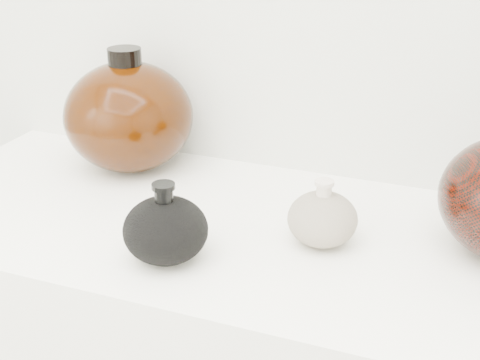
% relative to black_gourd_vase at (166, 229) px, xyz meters
% --- Properties ---
extents(black_gourd_vase, '(0.15, 0.15, 0.12)m').
position_rel_black_gourd_vase_xyz_m(black_gourd_vase, '(0.00, 0.00, 0.00)').
color(black_gourd_vase, black).
rests_on(black_gourd_vase, display_counter).
extents(cream_gourd_vase, '(0.14, 0.14, 0.10)m').
position_rel_black_gourd_vase_xyz_m(cream_gourd_vase, '(0.20, 0.13, -0.01)').
color(cream_gourd_vase, '#C4B199').
rests_on(cream_gourd_vase, display_counter).
extents(left_round_pot, '(0.26, 0.26, 0.23)m').
position_rel_black_gourd_vase_xyz_m(left_round_pot, '(-0.22, 0.28, 0.05)').
color(left_round_pot, black).
rests_on(left_round_pot, display_counter).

